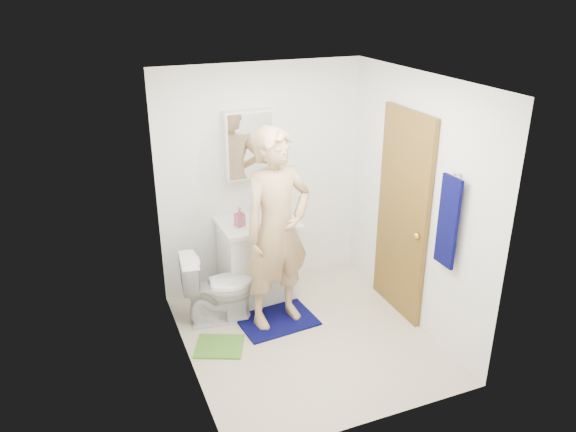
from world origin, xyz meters
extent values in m
cube|color=beige|center=(0.00, 0.00, -0.01)|extent=(2.20, 2.40, 0.02)
cube|color=white|center=(0.00, 0.00, 2.41)|extent=(2.20, 2.40, 0.02)
cube|color=white|center=(0.00, 1.21, 1.20)|extent=(2.20, 0.02, 2.40)
cube|color=white|center=(0.00, -1.21, 1.20)|extent=(2.20, 0.02, 2.40)
cube|color=white|center=(-1.11, 0.00, 1.20)|extent=(0.02, 2.40, 2.40)
cube|color=white|center=(1.11, 0.00, 1.20)|extent=(0.02, 2.40, 2.40)
cube|color=white|center=(-0.15, 0.91, 0.40)|extent=(0.75, 0.55, 0.80)
cube|color=white|center=(-0.15, 0.91, 0.83)|extent=(0.79, 0.59, 0.05)
cylinder|color=white|center=(-0.15, 0.91, 0.84)|extent=(0.40, 0.40, 0.03)
cylinder|color=silver|center=(-0.15, 1.09, 0.91)|extent=(0.03, 0.03, 0.12)
cube|color=white|center=(-0.15, 1.14, 1.60)|extent=(0.50, 0.12, 0.70)
cube|color=white|center=(-0.15, 1.08, 1.60)|extent=(0.46, 0.01, 0.66)
cube|color=olive|center=(1.07, 0.15, 1.02)|extent=(0.05, 0.80, 2.05)
sphere|color=gold|center=(1.03, -0.17, 0.95)|extent=(0.07, 0.07, 0.07)
cube|color=#070844|center=(1.03, -0.57, 1.25)|extent=(0.03, 0.24, 0.80)
cylinder|color=silver|center=(1.07, -0.57, 1.67)|extent=(0.06, 0.02, 0.02)
imported|color=white|center=(-0.67, 0.60, 0.36)|extent=(0.76, 0.48, 0.73)
cube|color=#070844|center=(-0.16, 0.35, 0.01)|extent=(0.78, 0.59, 0.02)
cube|color=#518F2F|center=(-0.81, 0.15, 0.01)|extent=(0.54, 0.50, 0.02)
imported|color=#B15368|center=(-0.35, 0.88, 0.95)|extent=(0.11, 0.11, 0.20)
imported|color=#6A3E89|center=(0.06, 1.05, 0.89)|extent=(0.14, 0.14, 0.09)
imported|color=tan|center=(-0.15, 0.36, 0.99)|extent=(0.79, 0.60, 1.94)
camera|label=1|loc=(-1.84, -4.06, 3.12)|focal=35.00mm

